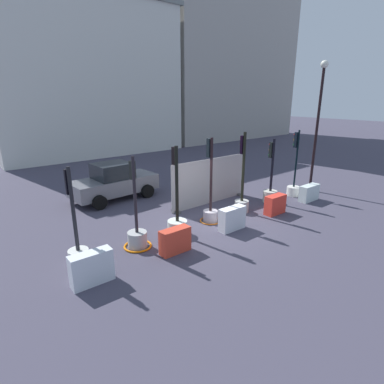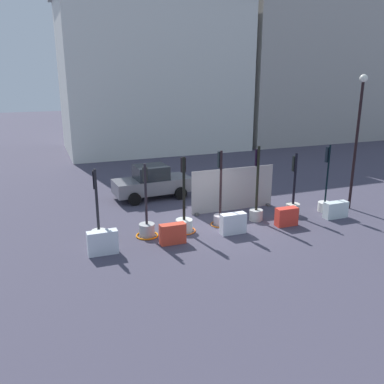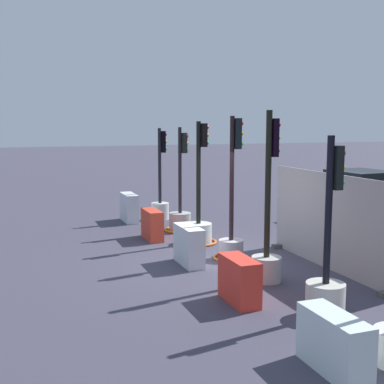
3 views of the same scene
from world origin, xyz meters
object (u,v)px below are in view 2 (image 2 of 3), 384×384
at_px(construction_barrier_2, 233,224).
at_px(construction_barrier_4, 336,210).
at_px(traffic_light_2, 184,220).
at_px(street_lamp_post, 358,127).
at_px(construction_barrier_0, 103,243).
at_px(car_grey_saloon, 152,182).
at_px(traffic_light_5, 293,203).
at_px(construction_barrier_1, 173,234).
at_px(construction_barrier_3, 286,217).
at_px(traffic_light_1, 147,225).
at_px(traffic_light_6, 325,199).
at_px(traffic_light_0, 99,228).
at_px(traffic_light_3, 220,211).
at_px(traffic_light_4, 256,205).

xyz_separation_m(construction_barrier_2, construction_barrier_4, (5.28, 0.02, -0.05)).
bearing_deg(traffic_light_2, construction_barrier_4, -7.53).
distance_m(construction_barrier_2, street_lamp_post, 7.75).
distance_m(construction_barrier_0, car_grey_saloon, 7.19).
bearing_deg(traffic_light_5, car_grey_saloon, 136.86).
bearing_deg(construction_barrier_1, car_grey_saloon, 81.57).
bearing_deg(construction_barrier_3, construction_barrier_1, -179.27).
relative_size(traffic_light_1, construction_barrier_0, 2.72).
height_order(construction_barrier_1, construction_barrier_2, construction_barrier_2).
height_order(construction_barrier_2, car_grey_saloon, car_grey_saloon).
bearing_deg(traffic_light_6, construction_barrier_3, -161.02).
height_order(construction_barrier_4, street_lamp_post, street_lamp_post).
height_order(traffic_light_2, street_lamp_post, street_lamp_post).
height_order(traffic_light_5, construction_barrier_4, traffic_light_5).
bearing_deg(traffic_light_0, car_grey_saloon, 54.96).
distance_m(traffic_light_5, street_lamp_post, 4.65).
relative_size(construction_barrier_0, construction_barrier_3, 1.14).
bearing_deg(traffic_light_5, traffic_light_1, -179.54).
bearing_deg(traffic_light_3, traffic_light_0, -178.69).
height_order(construction_barrier_3, car_grey_saloon, car_grey_saloon).
bearing_deg(traffic_light_4, traffic_light_3, 178.37).
height_order(traffic_light_4, traffic_light_6, traffic_light_4).
distance_m(traffic_light_2, car_grey_saloon, 5.18).
relative_size(traffic_light_0, traffic_light_3, 0.90).
bearing_deg(traffic_light_0, traffic_light_2, -0.43).
height_order(car_grey_saloon, street_lamp_post, street_lamp_post).
bearing_deg(construction_barrier_2, construction_barrier_3, -0.23).
xyz_separation_m(traffic_light_0, construction_barrier_0, (-0.02, -1.05, -0.17)).
bearing_deg(car_grey_saloon, traffic_light_1, -108.05).
height_order(traffic_light_4, street_lamp_post, street_lamp_post).
relative_size(traffic_light_3, construction_barrier_3, 3.40).
relative_size(traffic_light_2, construction_barrier_4, 2.83).
bearing_deg(construction_barrier_0, traffic_light_1, 28.62).
bearing_deg(traffic_light_4, traffic_light_6, -1.53).
distance_m(traffic_light_3, construction_barrier_1, 2.85).
bearing_deg(construction_barrier_1, construction_barrier_4, 0.68).
bearing_deg(construction_barrier_3, traffic_light_6, 18.98).
height_order(traffic_light_3, traffic_light_6, traffic_light_3).
distance_m(traffic_light_5, construction_barrier_0, 9.11).
height_order(traffic_light_0, construction_barrier_0, traffic_light_0).
relative_size(traffic_light_6, construction_barrier_4, 2.86).
distance_m(construction_barrier_2, construction_barrier_4, 5.28).
bearing_deg(traffic_light_6, construction_barrier_0, -174.59).
bearing_deg(traffic_light_4, construction_barrier_2, -147.96).
height_order(traffic_light_6, construction_barrier_2, traffic_light_6).
height_order(traffic_light_4, construction_barrier_2, traffic_light_4).
relative_size(construction_barrier_0, car_grey_saloon, 0.27).
bearing_deg(traffic_light_3, street_lamp_post, -1.84).
distance_m(traffic_light_2, traffic_light_3, 1.74).
height_order(traffic_light_1, traffic_light_6, traffic_light_6).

